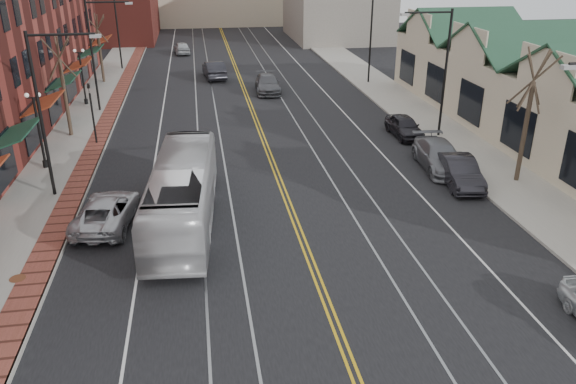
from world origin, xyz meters
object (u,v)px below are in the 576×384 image
object	(u,v)px
transit_bus	(183,193)
parked_car_b	(459,171)
parked_suv	(107,211)
parked_car_c	(439,156)
parked_car_d	(404,126)

from	to	relation	value
transit_bus	parked_car_b	distance (m)	14.50
transit_bus	parked_suv	size ratio (longest dim) A/B	2.17
transit_bus	parked_car_c	bearing A→B (deg)	-157.36
transit_bus	parked_suv	xyz separation A→B (m)	(-3.43, 0.39, -0.81)
parked_car_b	parked_car_c	xyz separation A→B (m)	(-0.10, 2.37, 0.02)
parked_suv	parked_car_d	bearing A→B (deg)	-142.43
parked_car_c	parked_car_d	xyz separation A→B (m)	(0.10, 5.90, -0.07)
parked_suv	transit_bus	bearing A→B (deg)	-178.70
transit_bus	parked_car_d	distance (m)	17.78
parked_suv	parked_car_c	distance (m)	18.13
parked_car_b	parked_car_d	bearing A→B (deg)	97.44
parked_car_c	parked_car_b	bearing A→B (deg)	-82.84
transit_bus	parked_suv	distance (m)	3.54
parked_car_c	parked_car_d	distance (m)	5.90
parked_suv	parked_car_c	world-z (taller)	parked_car_c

